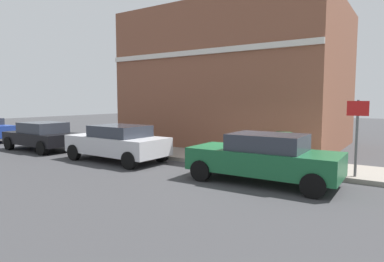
{
  "coord_description": "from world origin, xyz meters",
  "views": [
    {
      "loc": [
        -9.74,
        -4.78,
        2.45
      ],
      "look_at": [
        1.32,
        2.58,
        1.2
      ],
      "focal_mm": 31.01,
      "sensor_mm": 36.0,
      "label": 1
    }
  ],
  "objects": [
    {
      "name": "sidewalk",
      "position": [
        2.01,
        6.0,
        0.07
      ],
      "size": [
        2.38,
        30.0,
        0.15
      ],
      "primitive_type": "cube",
      "color": "gray",
      "rests_on": "ground"
    },
    {
      "name": "bollard_near_cabinet",
      "position": [
        2.0,
        0.72,
        0.7
      ],
      "size": [
        0.14,
        0.14,
        1.04
      ],
      "color": "black",
      "rests_on": "sidewalk"
    },
    {
      "name": "car_green",
      "position": [
        -0.55,
        -1.2,
        0.76
      ],
      "size": [
        1.91,
        4.4,
        1.46
      ],
      "rotation": [
        0.0,
        0.0,
        1.59
      ],
      "color": "#195933",
      "rests_on": "ground"
    },
    {
      "name": "ground",
      "position": [
        0.0,
        0.0,
        0.0
      ],
      "size": [
        80.0,
        80.0,
        0.0
      ],
      "primitive_type": "plane",
      "color": "#38383A"
    },
    {
      "name": "car_black",
      "position": [
        -0.46,
        10.17,
        0.72
      ],
      "size": [
        1.95,
        3.94,
        1.37
      ],
      "rotation": [
        0.0,
        0.0,
        1.56
      ],
      "color": "black",
      "rests_on": "ground"
    },
    {
      "name": "corner_building",
      "position": [
        7.19,
        3.38,
        3.53
      ],
      "size": [
        8.09,
        10.76,
        7.05
      ],
      "color": "brown",
      "rests_on": "ground"
    },
    {
      "name": "car_silver",
      "position": [
        -0.46,
        4.97,
        0.76
      ],
      "size": [
        2.05,
        4.33,
        1.45
      ],
      "rotation": [
        0.0,
        0.0,
        1.54
      ],
      "color": "#B7B7BC",
      "rests_on": "ground"
    },
    {
      "name": "street_sign",
      "position": [
        1.14,
        -3.44,
        1.66
      ],
      "size": [
        0.08,
        0.6,
        2.3
      ],
      "color": "#59595B",
      "rests_on": "sidewalk"
    },
    {
      "name": "utility_cabinet",
      "position": [
        1.9,
        -0.96,
        0.68
      ],
      "size": [
        0.46,
        0.61,
        1.15
      ],
      "color": "#1E4C28",
      "rests_on": "sidewalk"
    }
  ]
}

